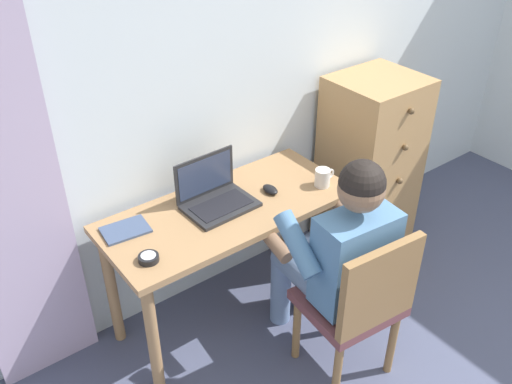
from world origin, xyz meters
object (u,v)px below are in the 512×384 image
object	(u,v)px
person_seated	(337,249)
dresser	(369,164)
chair	(359,302)
laptop	(215,195)
desk_clock	(149,258)
coffee_mug	(323,177)
computer_mouse	(270,189)
desk	(228,226)
notebook_pad	(125,230)

from	to	relation	value
person_seated	dresser	bearing A→B (deg)	34.07
person_seated	chair	bearing A→B (deg)	-94.76
laptop	person_seated	bearing A→B (deg)	-62.84
desk_clock	person_seated	bearing A→B (deg)	-26.38
dresser	laptop	distance (m)	1.15
dresser	coffee_mug	world-z (taller)	dresser
laptop	coffee_mug	distance (m)	0.57
chair	person_seated	bearing A→B (deg)	85.24
computer_mouse	desk	bearing A→B (deg)	176.88
laptop	computer_mouse	size ratio (longest dim) A/B	3.49
person_seated	laptop	bearing A→B (deg)	117.16
laptop	desk_clock	bearing A→B (deg)	-158.07
person_seated	laptop	world-z (taller)	person_seated
dresser	coffee_mug	distance (m)	0.66
laptop	desk	bearing A→B (deg)	-61.14
coffee_mug	chair	bearing A→B (deg)	-115.54
dresser	desk_clock	size ratio (longest dim) A/B	12.40
notebook_pad	person_seated	bearing A→B (deg)	-34.39
computer_mouse	coffee_mug	world-z (taller)	coffee_mug
chair	notebook_pad	size ratio (longest dim) A/B	4.12
chair	person_seated	xyz separation A→B (m)	(0.02, 0.18, 0.18)
desk	chair	bearing A→B (deg)	-70.57
dresser	computer_mouse	size ratio (longest dim) A/B	11.16
computer_mouse	dresser	bearing A→B (deg)	7.45
desk_clock	coffee_mug	xyz separation A→B (m)	(1.01, -0.01, 0.03)
person_seated	laptop	distance (m)	0.65
dresser	person_seated	distance (m)	1.02
laptop	notebook_pad	bearing A→B (deg)	171.78
computer_mouse	desk_clock	size ratio (longest dim) A/B	1.11
desk_clock	computer_mouse	bearing A→B (deg)	8.17
notebook_pad	desk_clock	bearing A→B (deg)	-87.49
desk	laptop	world-z (taller)	laptop
desk	dresser	size ratio (longest dim) A/B	1.13
computer_mouse	desk_clock	bearing A→B (deg)	-169.87
laptop	coffee_mug	xyz separation A→B (m)	(0.54, -0.19, -0.00)
chair	coffee_mug	xyz separation A→B (m)	(0.26, 0.55, 0.30)
desk	coffee_mug	bearing A→B (deg)	-15.00
laptop	notebook_pad	xyz separation A→B (m)	(-0.45, 0.07, -0.05)
chair	computer_mouse	world-z (taller)	chair
laptop	computer_mouse	distance (m)	0.30
desk	chair	world-z (taller)	chair
person_seated	coffee_mug	world-z (taller)	person_seated
chair	desk_clock	bearing A→B (deg)	143.14
notebook_pad	coffee_mug	xyz separation A→B (m)	(0.99, -0.26, 0.04)
desk_clock	chair	bearing A→B (deg)	-36.86
computer_mouse	coffee_mug	xyz separation A→B (m)	(0.26, -0.11, 0.03)
desk_clock	notebook_pad	distance (m)	0.26
chair	desk_clock	world-z (taller)	chair
desk_clock	dresser	bearing A→B (deg)	6.75
chair	notebook_pad	xyz separation A→B (m)	(-0.73, 0.81, 0.25)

